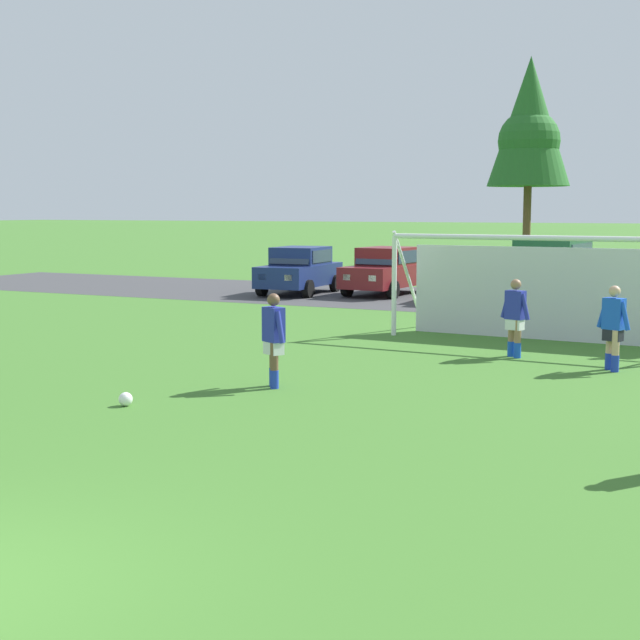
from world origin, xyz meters
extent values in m
plane|color=#3D7028|center=(0.00, 15.00, 0.00)|extent=(400.00, 400.00, 0.00)
cube|color=#3D3D3F|center=(0.00, 24.94, 0.00)|extent=(52.00, 8.40, 0.01)
sphere|color=white|center=(-2.83, 6.40, 0.11)|extent=(0.22, 0.22, 0.22)
sphere|color=black|center=(-2.83, 6.40, 0.12)|extent=(0.08, 0.08, 0.08)
sphere|color=red|center=(-2.77, 6.40, 0.11)|extent=(0.07, 0.07, 0.07)
cylinder|color=white|center=(-1.97, 15.75, 1.22)|extent=(0.12, 0.12, 2.44)
cylinder|color=white|center=(1.69, 15.60, 2.44)|extent=(7.32, 0.43, 0.12)
cylinder|color=white|center=(-1.93, 16.65, 1.34)|extent=(0.17, 1.95, 2.46)
cube|color=silver|center=(1.73, 16.60, 1.10)|extent=(6.95, 0.34, 2.20)
cylinder|color=#936B4C|center=(1.59, 13.69, 0.40)|extent=(0.14, 0.14, 0.80)
cylinder|color=#936B4C|center=(1.42, 13.83, 0.40)|extent=(0.14, 0.14, 0.80)
cylinder|color=blue|center=(1.59, 13.69, 0.16)|extent=(0.15, 0.15, 0.32)
cylinder|color=blue|center=(1.42, 13.83, 0.16)|extent=(0.15, 0.15, 0.32)
cube|color=silver|center=(1.51, 13.76, 0.72)|extent=(0.39, 0.31, 0.28)
cube|color=#232D99|center=(1.51, 13.76, 1.10)|extent=(0.43, 0.34, 0.60)
sphere|color=#936B4C|center=(1.51, 13.76, 1.53)|extent=(0.22, 0.22, 0.22)
cylinder|color=#232D99|center=(1.73, 13.65, 1.08)|extent=(0.25, 0.15, 0.55)
cylinder|color=#232D99|center=(1.28, 13.87, 1.08)|extent=(0.25, 0.15, 0.55)
cylinder|color=tan|center=(3.65, 12.90, 0.40)|extent=(0.14, 0.14, 0.80)
cylinder|color=tan|center=(3.51, 13.10, 0.40)|extent=(0.14, 0.14, 0.80)
cylinder|color=#1E38B7|center=(3.65, 12.90, 0.16)|extent=(0.15, 0.15, 0.32)
cylinder|color=#1E38B7|center=(3.51, 13.10, 0.16)|extent=(0.15, 0.15, 0.32)
cube|color=black|center=(3.58, 13.00, 0.72)|extent=(0.40, 0.32, 0.28)
cube|color=blue|center=(3.58, 13.00, 1.10)|extent=(0.44, 0.36, 0.60)
sphere|color=tan|center=(3.58, 13.00, 1.53)|extent=(0.22, 0.22, 0.22)
cylinder|color=blue|center=(3.80, 12.87, 1.08)|extent=(0.25, 0.16, 0.55)
cylinder|color=blue|center=(3.36, 13.12, 1.08)|extent=(0.25, 0.16, 0.55)
cylinder|color=brown|center=(-1.41, 8.65, 0.40)|extent=(0.14, 0.14, 0.80)
cylinder|color=brown|center=(-1.53, 8.85, 0.40)|extent=(0.14, 0.14, 0.80)
cylinder|color=#1E38B7|center=(-1.41, 8.65, 0.16)|extent=(0.15, 0.15, 0.32)
cylinder|color=#1E38B7|center=(-1.53, 8.85, 0.16)|extent=(0.15, 0.15, 0.32)
cube|color=silver|center=(-1.47, 8.75, 0.72)|extent=(0.40, 0.35, 0.28)
cube|color=#232D99|center=(-1.47, 8.75, 1.10)|extent=(0.45, 0.39, 0.60)
sphere|color=brown|center=(-1.47, 8.75, 1.53)|extent=(0.22, 0.22, 0.22)
cylinder|color=#232D99|center=(-1.27, 8.60, 1.08)|extent=(0.25, 0.18, 0.55)
cylinder|color=#232D99|center=(-1.67, 8.90, 1.08)|extent=(0.25, 0.18, 0.55)
cube|color=navy|center=(-9.10, 24.51, 0.70)|extent=(2.07, 4.31, 0.76)
cube|color=navy|center=(-9.11, 24.66, 1.40)|extent=(1.79, 2.20, 0.64)
cube|color=#28384C|center=(-9.05, 23.69, 1.38)|extent=(1.55, 0.41, 0.55)
cube|color=#28384C|center=(-8.27, 24.71, 1.40)|extent=(0.15, 1.78, 0.45)
cube|color=white|center=(-8.47, 22.49, 0.75)|extent=(0.28, 0.10, 0.20)
cube|color=white|center=(-9.46, 22.42, 0.75)|extent=(0.28, 0.10, 0.20)
cube|color=#B21414|center=(-8.74, 26.60, 0.75)|extent=(0.28, 0.10, 0.20)
cube|color=#B21414|center=(-9.72, 26.53, 0.75)|extent=(0.28, 0.10, 0.20)
cylinder|color=black|center=(-8.12, 23.27, 0.32)|extent=(0.28, 0.65, 0.64)
cylinder|color=black|center=(-9.91, 23.15, 0.32)|extent=(0.28, 0.65, 0.64)
cylinder|color=black|center=(-8.28, 25.87, 0.32)|extent=(0.28, 0.65, 0.64)
cylinder|color=black|center=(-10.08, 25.75, 0.32)|extent=(0.28, 0.65, 0.64)
cube|color=maroon|center=(-6.11, 25.59, 0.70)|extent=(2.10, 4.32, 0.76)
cube|color=maroon|center=(-6.10, 25.74, 1.40)|extent=(1.80, 2.21, 0.64)
cube|color=#28384C|center=(-6.17, 24.77, 1.38)|extent=(1.55, 0.42, 0.55)
cube|color=#28384C|center=(-5.26, 25.68, 1.40)|extent=(0.17, 1.78, 0.45)
cube|color=white|center=(-5.76, 23.50, 0.75)|extent=(0.29, 0.10, 0.20)
cube|color=white|center=(-6.75, 23.57, 0.75)|extent=(0.29, 0.10, 0.20)
cube|color=#B21414|center=(-5.47, 27.61, 0.75)|extent=(0.29, 0.10, 0.20)
cube|color=#B21414|center=(-6.46, 27.68, 0.75)|extent=(0.29, 0.10, 0.20)
cylinder|color=black|center=(-5.31, 24.22, 0.32)|extent=(0.29, 0.66, 0.64)
cylinder|color=black|center=(-7.10, 24.35, 0.32)|extent=(0.29, 0.66, 0.64)
cylinder|color=black|center=(-5.12, 26.82, 0.32)|extent=(0.29, 0.66, 0.64)
cylinder|color=black|center=(-6.91, 26.95, 0.32)|extent=(0.29, 0.66, 0.64)
cube|color=tan|center=(-2.50, 24.88, 0.70)|extent=(1.84, 4.21, 0.76)
cube|color=tan|center=(-2.50, 25.03, 1.40)|extent=(1.67, 2.11, 0.64)
cube|color=#28384C|center=(-2.50, 24.06, 1.38)|extent=(1.53, 0.33, 0.55)
cube|color=#28384C|center=(-1.67, 25.04, 1.40)|extent=(0.05, 1.79, 0.45)
cube|color=white|center=(-1.99, 22.83, 0.75)|extent=(0.28, 0.08, 0.20)
cube|color=white|center=(-2.98, 22.82, 0.75)|extent=(0.28, 0.08, 0.20)
cube|color=#B21414|center=(-2.02, 26.95, 0.75)|extent=(0.28, 0.08, 0.20)
cube|color=#B21414|center=(-3.01, 26.94, 0.75)|extent=(0.28, 0.08, 0.20)
cylinder|color=black|center=(-1.59, 23.59, 0.32)|extent=(0.25, 0.64, 0.64)
cylinder|color=black|center=(-3.39, 23.57, 0.32)|extent=(0.25, 0.64, 0.64)
cylinder|color=black|center=(-1.61, 26.19, 0.32)|extent=(0.25, 0.64, 0.64)
cylinder|color=black|center=(-3.41, 26.18, 0.32)|extent=(0.25, 0.64, 0.64)
cube|color=#194C2D|center=(0.18, 23.79, 0.82)|extent=(2.17, 4.70, 1.00)
cube|color=#194C2D|center=(0.19, 23.99, 1.74)|extent=(1.92, 3.10, 0.84)
cube|color=#28384C|center=(0.11, 22.57, 1.72)|extent=(1.63, 0.47, 0.71)
cube|color=#28384C|center=(1.08, 23.94, 1.74)|extent=(0.19, 2.55, 0.59)
cube|color=white|center=(0.57, 21.50, 0.87)|extent=(0.28, 0.10, 0.20)
cube|color=white|center=(-0.47, 21.57, 0.87)|extent=(0.28, 0.10, 0.20)
cube|color=#B21414|center=(0.84, 26.02, 0.87)|extent=(0.28, 0.10, 0.20)
cube|color=#B21414|center=(-0.21, 26.08, 0.87)|extent=(0.28, 0.10, 0.20)
cylinder|color=black|center=(1.05, 22.31, 0.32)|extent=(0.28, 0.65, 0.64)
cylinder|color=black|center=(-0.85, 22.42, 0.32)|extent=(0.28, 0.65, 0.64)
cylinder|color=black|center=(1.21, 25.16, 0.32)|extent=(0.28, 0.65, 0.64)
cylinder|color=black|center=(-0.68, 25.27, 0.32)|extent=(0.28, 0.65, 0.64)
cylinder|color=brown|center=(-3.61, 36.70, 2.07)|extent=(0.36, 0.36, 4.15)
cone|color=#236023|center=(-3.61, 36.70, 7.05)|extent=(3.73, 3.73, 5.81)
sphere|color=#236023|center=(-3.61, 36.70, 6.18)|extent=(2.80, 2.80, 2.80)
camera|label=1|loc=(5.96, -4.68, 3.06)|focal=50.32mm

